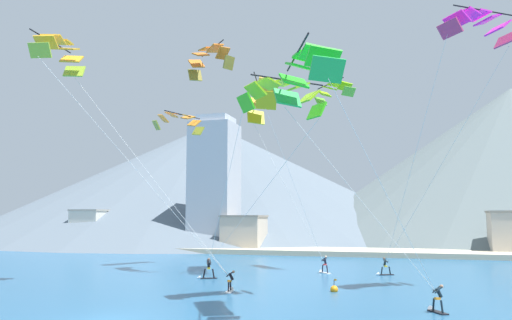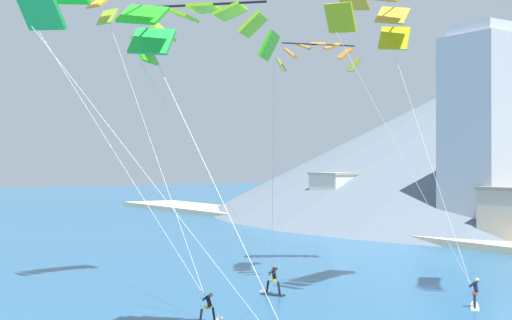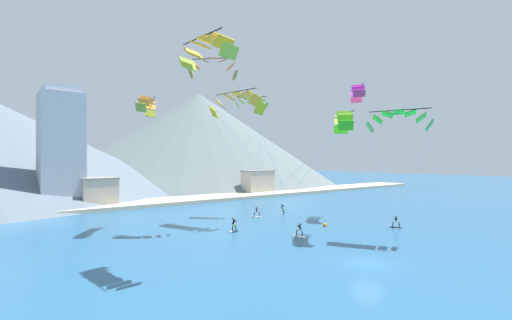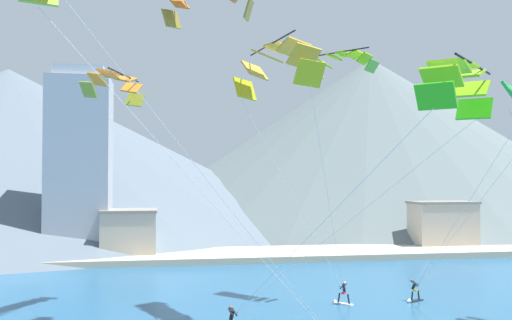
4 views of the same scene
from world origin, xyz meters
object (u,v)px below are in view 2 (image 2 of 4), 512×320
object	(u,v)px
kitesurfer_far_left	(475,298)
parafoil_kite_distant_mid_solo	(318,53)
parafoil_kite_near_trail	(206,28)
kitesurfer_far_right	(212,314)
kitesurfer_near_trail	(271,285)
parafoil_kite_far_left	(374,7)
parafoil_kite_near_lead	(106,3)

from	to	relation	value
kitesurfer_far_left	parafoil_kite_distant_mid_solo	size ratio (longest dim) A/B	0.28
kitesurfer_far_left	parafoil_kite_near_trail	size ratio (longest dim) A/B	0.13
kitesurfer_far_left	kitesurfer_far_right	distance (m)	14.52
kitesurfer_near_trail	parafoil_kite_distant_mid_solo	world-z (taller)	parafoil_kite_distant_mid_solo
kitesurfer_far_right	parafoil_kite_far_left	distance (m)	20.05
kitesurfer_far_right	parafoil_kite_distant_mid_solo	xyz separation A→B (m)	(-11.73, 15.72, 15.68)
parafoil_kite_far_left	parafoil_kite_distant_mid_solo	size ratio (longest dim) A/B	2.81
kitesurfer_far_right	parafoil_kite_near_trail	distance (m)	14.11
parafoil_kite_near_lead	parafoil_kite_far_left	size ratio (longest dim) A/B	0.76
kitesurfer_far_left	kitesurfer_far_right	bearing A→B (deg)	-108.48
parafoil_kite_far_left	kitesurfer_far_right	bearing A→B (deg)	-86.68
parafoil_kite_near_trail	parafoil_kite_far_left	size ratio (longest dim) A/B	0.76
parafoil_kite_near_trail	parafoil_kite_distant_mid_solo	distance (m)	24.85
parafoil_kite_far_left	kitesurfer_far_left	bearing A→B (deg)	25.73
kitesurfer_near_trail	parafoil_kite_near_lead	bearing A→B (deg)	-51.39
kitesurfer_far_right	parafoil_kite_near_trail	world-z (taller)	parafoil_kite_near_trail
parafoil_kite_far_left	parafoil_kite_near_trail	bearing A→B (deg)	-69.63
kitesurfer_far_left	parafoil_kite_near_lead	xyz separation A→B (m)	(2.71, -22.04, 12.85)
parafoil_kite_near_lead	kitesurfer_near_trail	bearing A→B (deg)	128.61
parafoil_kite_near_lead	parafoil_kite_near_trail	xyz separation A→B (m)	(-2.74, 5.42, 0.13)
parafoil_kite_distant_mid_solo	kitesurfer_far_left	bearing A→B (deg)	-6.81
kitesurfer_far_left	parafoil_kite_near_trail	bearing A→B (deg)	-90.08
kitesurfer_far_right	parafoil_kite_far_left	size ratio (longest dim) A/B	0.10
parafoil_kite_far_left	parafoil_kite_distant_mid_solo	distance (m)	11.98
kitesurfer_far_right	kitesurfer_near_trail	bearing A→B (deg)	124.59
kitesurfer_near_trail	parafoil_kite_near_lead	size ratio (longest dim) A/B	0.14
parafoil_kite_near_trail	kitesurfer_near_trail	bearing A→B (deg)	134.05
parafoil_kite_near_lead	parafoil_kite_distant_mid_solo	size ratio (longest dim) A/B	2.15
kitesurfer_far_left	parafoil_kite_near_trail	distance (m)	21.09
parafoil_kite_distant_mid_solo	kitesurfer_far_right	bearing A→B (deg)	-53.28
kitesurfer_far_left	parafoil_kite_far_left	size ratio (longest dim) A/B	0.10
kitesurfer_far_right	parafoil_kite_near_trail	xyz separation A→B (m)	(4.58, -2.84, 13.04)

